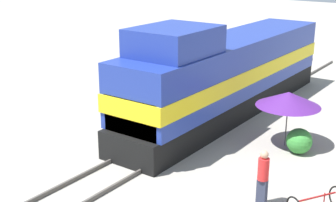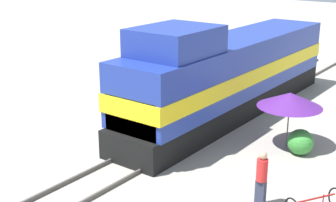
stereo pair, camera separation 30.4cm
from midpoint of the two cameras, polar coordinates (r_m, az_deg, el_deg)
ground_plane at (r=18.93m, az=-0.86°, el=-5.56°), size 120.00×120.00×0.00m
rail_near at (r=19.30m, az=-2.57°, el=-4.86°), size 0.08×37.98×0.15m
rail_far at (r=18.51m, az=0.92°, el=-5.87°), size 0.08×37.98×0.15m
locomotive at (r=22.10m, az=6.60°, el=3.26°), size 2.89×15.35×4.74m
vendor_umbrella at (r=18.91m, az=14.02°, el=0.23°), size 2.55×2.55×2.26m
shrub_cluster at (r=18.81m, az=15.25°, el=-4.72°), size 1.00×1.00×1.00m
person_bystander at (r=14.61m, az=10.91°, el=-8.94°), size 0.34×0.34×1.84m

